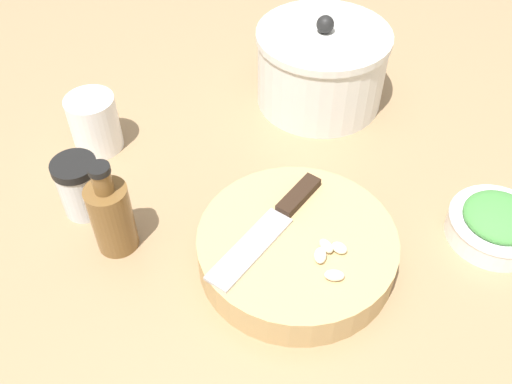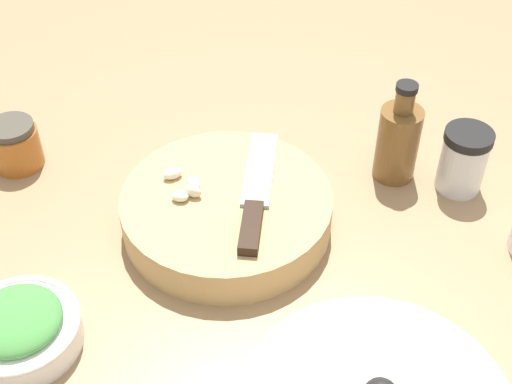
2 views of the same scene
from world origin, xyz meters
TOP-DOWN VIEW (x-y plane):
  - ground_plane at (0.00, 0.00)m, footprint 5.00×5.00m
  - cutting_board at (0.09, -0.04)m, footprint 0.25×0.25m
  - chef_knife at (0.06, -0.03)m, footprint 0.10×0.21m
  - garlic_cloves at (0.14, -0.06)m, footprint 0.05×0.06m
  - herb_bowl at (0.33, 0.08)m, footprint 0.13×0.13m
  - spice_jar at (-0.22, -0.04)m, footprint 0.06×0.06m
  - coffee_mug at (-0.26, 0.09)m, footprint 0.07×0.11m
  - oil_bottle at (-0.14, -0.08)m, footprint 0.05×0.05m
  - stock_pot at (0.04, 0.31)m, footprint 0.22×0.22m

SIDE VIEW (x-z plane):
  - ground_plane at x=0.00m, z-range 0.00..0.00m
  - cutting_board at x=0.09m, z-range 0.00..0.05m
  - herb_bowl at x=0.33m, z-range 0.00..0.05m
  - spice_jar at x=-0.22m, z-range 0.00..0.09m
  - coffee_mug at x=-0.26m, z-range 0.00..0.09m
  - chef_knife at x=0.06m, z-range 0.05..0.06m
  - garlic_cloves at x=0.14m, z-range 0.05..0.06m
  - oil_bottle at x=-0.14m, z-range -0.01..0.13m
  - stock_pot at x=0.04m, z-range -0.01..0.14m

